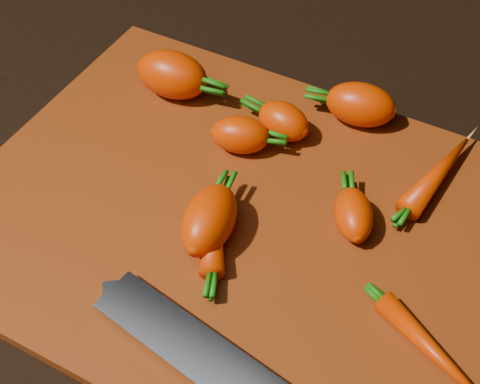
% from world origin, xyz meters
% --- Properties ---
extents(ground, '(2.00, 2.00, 0.01)m').
position_xyz_m(ground, '(0.00, 0.00, -0.01)').
color(ground, black).
extents(cutting_board, '(0.50, 0.40, 0.01)m').
position_xyz_m(cutting_board, '(0.00, 0.00, 0.01)').
color(cutting_board, maroon).
rests_on(cutting_board, ground).
extents(carrot_0, '(0.08, 0.06, 0.05)m').
position_xyz_m(carrot_0, '(-0.14, 0.12, 0.04)').
color(carrot_0, '#DA3100').
rests_on(carrot_0, cutting_board).
extents(carrot_1, '(0.06, 0.05, 0.04)m').
position_xyz_m(carrot_1, '(-0.01, 0.11, 0.03)').
color(carrot_1, '#DA3100').
rests_on(carrot_1, cutting_board).
extents(carrot_2, '(0.06, 0.08, 0.05)m').
position_xyz_m(carrot_2, '(-0.01, -0.03, 0.03)').
color(carrot_2, '#DA3100').
rests_on(carrot_2, cutting_board).
extents(carrot_3, '(0.08, 0.06, 0.05)m').
position_xyz_m(carrot_3, '(0.05, 0.17, 0.03)').
color(carrot_3, '#DA3100').
rests_on(carrot_3, cutting_board).
extents(carrot_4, '(0.07, 0.05, 0.04)m').
position_xyz_m(carrot_4, '(-0.03, 0.08, 0.03)').
color(carrot_4, '#DA3100').
rests_on(carrot_4, cutting_board).
extents(carrot_5, '(0.06, 0.07, 0.03)m').
position_xyz_m(carrot_5, '(0.10, 0.03, 0.03)').
color(carrot_5, '#DA3100').
rests_on(carrot_5, cutting_board).
extents(carrot_6, '(0.05, 0.12, 0.02)m').
position_xyz_m(carrot_6, '(0.15, 0.12, 0.02)').
color(carrot_6, '#DA3100').
rests_on(carrot_6, cutting_board).
extents(carrot_7, '(0.11, 0.07, 0.02)m').
position_xyz_m(carrot_7, '(0.21, -0.06, 0.02)').
color(carrot_7, '#DA3100').
rests_on(carrot_7, cutting_board).
extents(carrot_8, '(0.06, 0.09, 0.02)m').
position_xyz_m(carrot_8, '(-0.00, -0.04, 0.02)').
color(carrot_8, '#DA3100').
rests_on(carrot_8, cutting_board).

